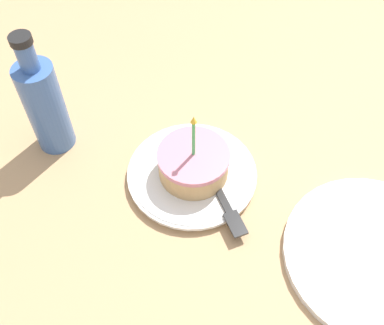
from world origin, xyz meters
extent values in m
cube|color=tan|center=(0.00, 0.00, -0.02)|extent=(2.40, 2.40, 0.04)
cylinder|color=white|center=(0.00, -0.02, 0.01)|extent=(0.21, 0.21, 0.02)
cylinder|color=white|center=(0.00, -0.02, 0.01)|extent=(0.22, 0.22, 0.01)
cylinder|color=tan|center=(0.00, -0.02, 0.04)|extent=(0.12, 0.12, 0.04)
cylinder|color=#D17A8C|center=(0.00, -0.02, 0.06)|extent=(0.12, 0.12, 0.01)
cylinder|color=#4CBF66|center=(0.00, -0.02, 0.10)|extent=(0.01, 0.01, 0.08)
cone|color=yellow|center=(0.00, -0.02, 0.15)|extent=(0.01, 0.01, 0.01)
cube|color=#262626|center=(0.01, 0.02, 0.02)|extent=(0.09, 0.10, 0.00)
cube|color=#262626|center=(0.06, 0.09, 0.02)|extent=(0.05, 0.05, 0.00)
cylinder|color=#3F66A5|center=(0.04, -0.28, 0.09)|extent=(0.07, 0.07, 0.17)
cylinder|color=#3F66A5|center=(0.04, -0.28, 0.20)|extent=(0.03, 0.03, 0.05)
cylinder|color=black|center=(0.04, -0.28, 0.23)|extent=(0.03, 0.03, 0.01)
cylinder|color=white|center=(0.01, 0.30, 0.01)|extent=(0.28, 0.28, 0.01)
camera|label=1|loc=(0.40, 0.18, 0.63)|focal=42.00mm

